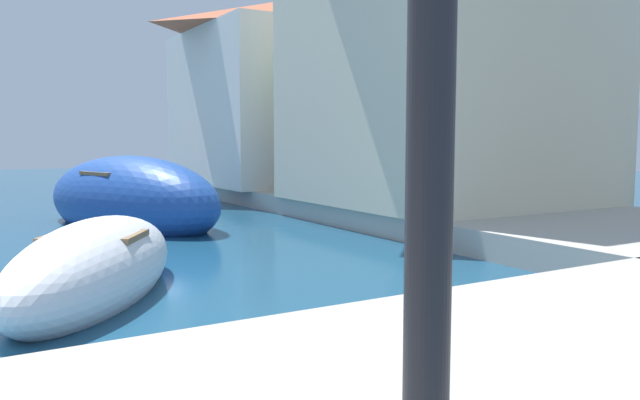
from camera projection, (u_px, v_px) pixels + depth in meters
quay_promenade at (183, 306)px, 7.02m from camera, size 44.00×32.00×0.50m
moored_boat_4 at (131, 201)px, 15.20m from camera, size 4.21×6.44×2.17m
moored_boat_7 at (107, 192)px, 20.53m from camera, size 1.35×3.45×1.46m
moored_boat_8 at (95, 269)px, 8.35m from camera, size 3.64×4.57×1.34m
waterfront_building_main at (444, 38)px, 15.81m from camera, size 6.64×6.87×8.05m
waterfront_building_annex at (286, 90)px, 23.12m from camera, size 7.11×7.36×6.54m
quayside_tree at (335, 85)px, 17.67m from camera, size 2.30×2.30×4.23m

